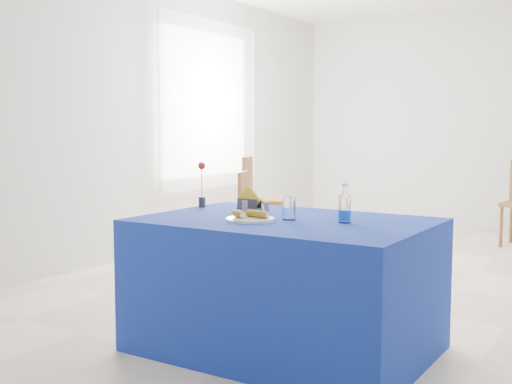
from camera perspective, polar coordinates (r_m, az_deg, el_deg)
floor at (r=5.53m, az=11.48°, el=-7.79°), size 7.00×7.00×0.00m
room_shell at (r=5.41m, az=11.84°, el=10.55°), size 7.00×7.00×7.00m
window_pane at (r=7.30m, az=-4.50°, el=7.76°), size 0.04×1.50×1.60m
curtain at (r=7.26m, az=-4.05°, el=7.77°), size 0.04×1.75×1.85m
plate at (r=3.58m, az=-0.49°, el=-2.44°), size 0.27×0.27×0.01m
drinking_glass at (r=3.61m, az=2.96°, el=-1.45°), size 0.07×0.07×0.13m
salt_shaker at (r=3.80m, az=-1.01°, el=-1.44°), size 0.03×0.03×0.08m
pepper_shaker at (r=3.73m, az=0.94°, el=-1.58°), size 0.03×0.03×0.08m
blue_table at (r=3.72m, az=2.58°, el=-8.22°), size 1.60×1.10×0.76m
water_bottle at (r=3.53m, az=7.89°, el=-1.56°), size 0.07×0.07×0.21m
napkin_holder at (r=3.89m, az=-0.59°, el=-1.19°), size 0.16×0.06×0.17m
rose_vase at (r=4.20m, az=-4.84°, el=0.58°), size 0.05×0.05×0.30m
chair_win_a at (r=6.64m, az=-0.35°, el=-1.23°), size 0.48×0.48×0.84m
chair_win_b at (r=7.12m, az=0.10°, el=-0.14°), size 0.57×0.57×0.97m
banana_pieces at (r=3.59m, az=-0.40°, el=-1.96°), size 0.20×0.13×0.04m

